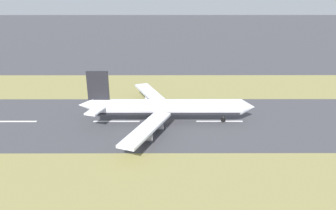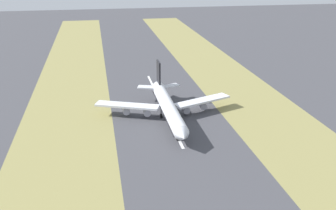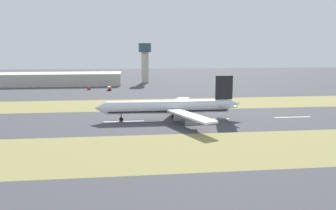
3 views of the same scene
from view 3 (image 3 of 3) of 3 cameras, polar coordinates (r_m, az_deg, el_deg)
ground_plane at (r=149.89m, az=0.30°, el=-2.67°), size 800.00×800.00×0.00m
grass_median_west at (r=106.84m, az=3.28°, el=-7.82°), size 40.00×600.00×0.01m
grass_median_east at (r=193.82m, az=-1.32°, el=0.17°), size 40.00×600.00×0.01m
centreline_dash_near at (r=167.63m, az=20.86°, el=-1.98°), size 1.20×18.00×0.01m
centreline_dash_mid at (r=153.38m, az=7.47°, el=-2.46°), size 1.20×18.00×0.01m
centreline_dash_far at (r=148.84m, az=-7.65°, el=-2.84°), size 1.20×18.00×0.01m
airplane_main_jet at (r=149.39m, az=0.73°, el=-0.36°), size 64.14×67.01×20.20m
terminal_building at (r=312.74m, az=-18.56°, el=4.31°), size 36.00×112.46×10.77m
control_tower at (r=316.84m, az=-4.03°, el=8.08°), size 12.00×12.00×37.56m
service_truck at (r=261.62m, az=-10.17°, el=2.88°), size 6.29×3.42×3.10m
apron_car at (r=269.01m, az=-13.58°, el=2.80°), size 4.55×2.35×2.03m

